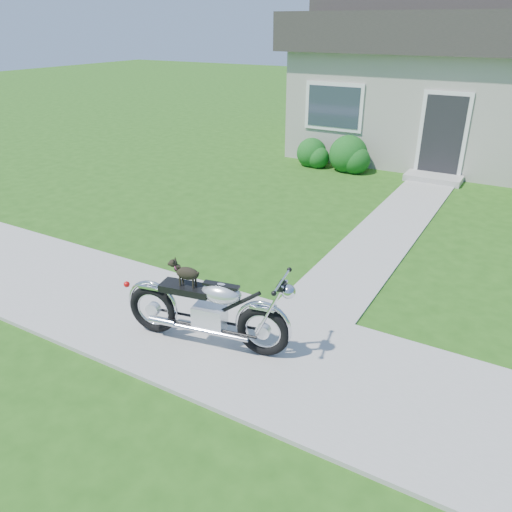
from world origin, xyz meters
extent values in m
plane|color=#235114|center=(0.00, 0.00, 0.00)|extent=(80.00, 80.00, 0.00)
cube|color=#9E9B93|center=(0.00, 0.00, 0.02)|extent=(24.00, 2.20, 0.04)
cube|color=#9E9B93|center=(-1.50, 5.00, 0.01)|extent=(1.20, 8.00, 0.03)
cube|color=black|center=(-1.50, 8.97, 1.05)|extent=(1.00, 0.06, 2.10)
cube|color=#9E9B93|center=(-1.50, 8.62, 0.08)|extent=(1.40, 0.70, 0.16)
cube|color=#2D3847|center=(-4.50, 8.97, 1.60)|extent=(1.70, 0.05, 1.30)
sphere|color=#155117|center=(-4.90, 8.50, 0.36)|extent=(0.84, 0.84, 0.84)
sphere|color=#155117|center=(-3.80, 8.50, 0.45)|extent=(1.05, 1.05, 1.05)
imported|color=#2C5D18|center=(-3.99, 8.55, 0.37)|extent=(0.66, 0.58, 0.73)
torus|color=black|center=(-1.64, -0.10, 0.38)|extent=(0.68, 0.23, 0.67)
torus|color=black|center=(-3.12, -0.38, 0.38)|extent=(0.68, 0.23, 0.67)
cube|color=silver|center=(-2.33, -0.23, 0.42)|extent=(0.44, 0.31, 0.30)
ellipsoid|color=silver|center=(-2.16, -0.20, 0.79)|extent=(0.55, 0.38, 0.26)
cube|color=black|center=(-2.62, -0.28, 0.78)|extent=(0.69, 0.37, 0.09)
cube|color=silver|center=(-1.64, -0.10, 0.72)|extent=(0.32, 0.19, 0.03)
cube|color=silver|center=(-3.12, -0.38, 0.72)|extent=(0.32, 0.19, 0.03)
cylinder|color=silver|center=(-1.42, -0.06, 1.09)|extent=(0.14, 0.60, 0.03)
sphere|color=silver|center=(-1.35, -0.05, 0.98)|extent=(0.20, 0.20, 0.17)
cylinder|color=silver|center=(-2.31, -0.36, 0.29)|extent=(1.09, 0.26, 0.06)
ellipsoid|color=black|center=(-2.59, -0.28, 0.99)|extent=(0.32, 0.19, 0.16)
sphere|color=black|center=(-2.78, -0.31, 1.09)|extent=(0.11, 0.11, 0.10)
cylinder|color=black|center=(-2.69, -0.26, 0.88)|extent=(0.03, 0.03, 0.12)
cylinder|color=black|center=(-2.67, -0.33, 0.88)|extent=(0.03, 0.03, 0.12)
cylinder|color=black|center=(-2.51, -0.23, 0.88)|extent=(0.03, 0.03, 0.12)
cylinder|color=black|center=(-2.50, -0.30, 0.88)|extent=(0.03, 0.03, 0.12)
torus|color=#C03370|center=(-2.73, -0.30, 1.05)|extent=(0.06, 0.09, 0.08)
camera|label=1|loc=(0.81, -4.50, 3.74)|focal=35.00mm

